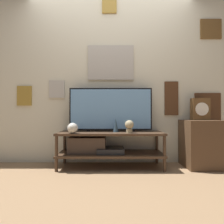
% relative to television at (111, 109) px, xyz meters
% --- Properties ---
extents(ground_plane, '(12.00, 12.00, 0.00)m').
position_rel_television_xyz_m(ground_plane, '(-0.00, -0.35, -0.80)').
color(ground_plane, '#846647').
extents(wall_back, '(6.40, 0.08, 2.70)m').
position_rel_television_xyz_m(wall_back, '(0.01, 0.17, 0.55)').
color(wall_back, beige).
rests_on(wall_back, ground_plane).
extents(media_console, '(1.43, 0.44, 0.48)m').
position_rel_television_xyz_m(media_console, '(-0.11, -0.10, -0.50)').
color(media_console, '#422D1E').
rests_on(media_console, ground_plane).
extents(television, '(1.18, 0.05, 0.62)m').
position_rel_television_xyz_m(television, '(0.00, 0.00, 0.00)').
color(television, black).
rests_on(television, media_console).
extents(vase_round_glass, '(0.13, 0.13, 0.13)m').
position_rel_television_xyz_m(vase_round_glass, '(-0.49, -0.26, -0.25)').
color(vase_round_glass, beige).
rests_on(vase_round_glass, media_console).
extents(vase_slim_bronze, '(0.08, 0.08, 0.19)m').
position_rel_television_xyz_m(vase_slim_bronze, '(0.07, -0.09, -0.22)').
color(vase_slim_bronze, '#2D4251').
rests_on(vase_slim_bronze, media_console).
extents(decorative_bust, '(0.12, 0.12, 0.17)m').
position_rel_television_xyz_m(decorative_bust, '(0.24, -0.21, -0.22)').
color(decorative_bust, tan).
rests_on(decorative_bust, media_console).
extents(side_table, '(0.45, 0.43, 0.65)m').
position_rel_television_xyz_m(side_table, '(1.23, -0.09, -0.48)').
color(side_table, '#513823').
rests_on(side_table, ground_plane).
extents(mantel_clock, '(0.24, 0.11, 0.31)m').
position_rel_television_xyz_m(mantel_clock, '(1.27, -0.03, -0.00)').
color(mantel_clock, brown).
rests_on(mantel_clock, side_table).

